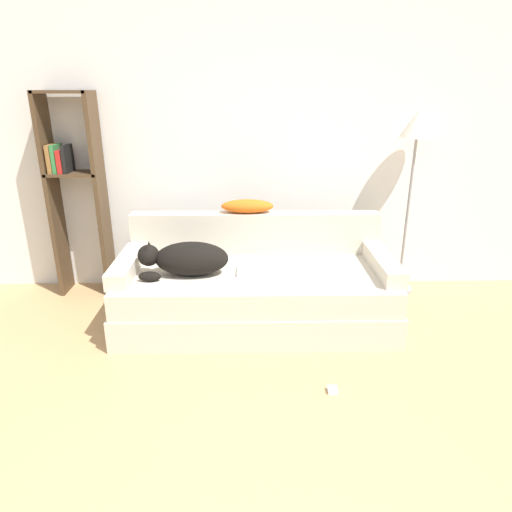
{
  "coord_description": "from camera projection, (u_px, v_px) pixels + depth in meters",
  "views": [
    {
      "loc": [
        -0.06,
        -1.11,
        1.73
      ],
      "look_at": [
        -0.01,
        2.0,
        0.58
      ],
      "focal_mm": 32.0,
      "sensor_mm": 36.0,
      "label": 1
    }
  ],
  "objects": [
    {
      "name": "couch_arm_left",
      "position": [
        128.0,
        264.0,
        3.42
      ],
      "size": [
        0.15,
        0.76,
        0.12
      ],
      "color": "beige",
      "rests_on": "couch"
    },
    {
      "name": "laptop",
      "position": [
        258.0,
        271.0,
        3.42
      ],
      "size": [
        0.32,
        0.19,
        0.02
      ],
      "rotation": [
        0.0,
        0.0,
        -0.0
      ],
      "color": "#B7B7BC",
      "rests_on": "couch"
    },
    {
      "name": "throw_pillow",
      "position": [
        247.0,
        206.0,
        3.71
      ],
      "size": [
        0.43,
        0.17,
        0.11
      ],
      "color": "orange",
      "rests_on": "couch_backrest"
    },
    {
      "name": "couch",
      "position": [
        256.0,
        296.0,
        3.53
      ],
      "size": [
        2.07,
        0.95,
        0.43
      ],
      "color": "beige",
      "rests_on": "ground_plane"
    },
    {
      "name": "couch_arm_right",
      "position": [
        382.0,
        262.0,
        3.45
      ],
      "size": [
        0.15,
        0.76,
        0.12
      ],
      "color": "beige",
      "rests_on": "couch"
    },
    {
      "name": "bookshelf",
      "position": [
        74.0,
        185.0,
        3.81
      ],
      "size": [
        0.44,
        0.26,
        1.71
      ],
      "color": "#4C3823",
      "rests_on": "ground_plane"
    },
    {
      "name": "power_adapter",
      "position": [
        332.0,
        390.0,
        2.75
      ],
      "size": [
        0.06,
        0.06,
        0.03
      ],
      "color": "white",
      "rests_on": "ground_plane"
    },
    {
      "name": "floor_lamp",
      "position": [
        416.0,
        139.0,
        3.7
      ],
      "size": [
        0.28,
        0.28,
        1.57
      ],
      "color": "gray",
      "rests_on": "ground_plane"
    },
    {
      "name": "wall_back",
      "position": [
        256.0,
        135.0,
        3.87
      ],
      "size": [
        7.11,
        0.06,
        2.7
      ],
      "color": "white",
      "rests_on": "ground_plane"
    },
    {
      "name": "dog",
      "position": [
        186.0,
        259.0,
        3.33
      ],
      "size": [
        0.66,
        0.3,
        0.25
      ],
      "color": "black",
      "rests_on": "couch"
    },
    {
      "name": "couch_backrest",
      "position": [
        255.0,
        233.0,
        3.78
      ],
      "size": [
        2.03,
        0.15,
        0.34
      ],
      "color": "beige",
      "rests_on": "couch"
    }
  ]
}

